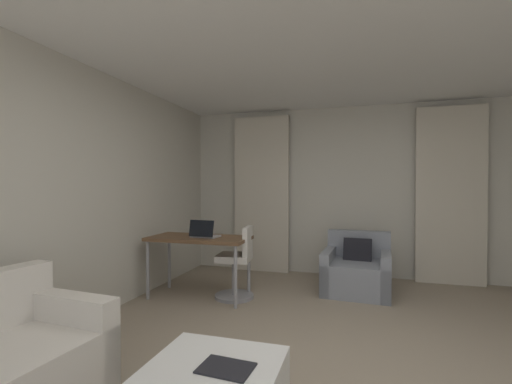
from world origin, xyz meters
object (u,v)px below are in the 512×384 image
object	(u,v)px
armchair	(357,272)
desk	(199,242)
laptop	(204,234)
desk_chair	(237,266)
magazine_open	(226,368)

from	to	relation	value
armchair	desk	world-z (taller)	armchair
armchair	laptop	bearing A→B (deg)	-155.84
desk_chair	desk	bearing A→B (deg)	-167.82
desk_chair	magazine_open	distance (m)	2.47
laptop	magazine_open	xyz separation A→B (m)	(1.14, -2.21, -0.37)
armchair	desk_chair	distance (m)	1.57
laptop	magazine_open	distance (m)	2.52
armchair	laptop	world-z (taller)	laptop
laptop	magazine_open	world-z (taller)	laptop
desk	armchair	bearing A→B (deg)	22.30
armchair	laptop	distance (m)	2.04
magazine_open	armchair	bearing A→B (deg)	77.73
desk_chair	laptop	world-z (taller)	laptop
desk_chair	laptop	size ratio (longest dim) A/B	2.62
armchair	magazine_open	world-z (taller)	armchair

